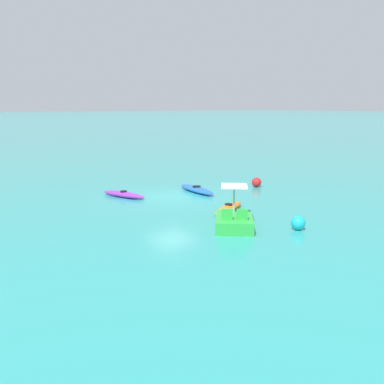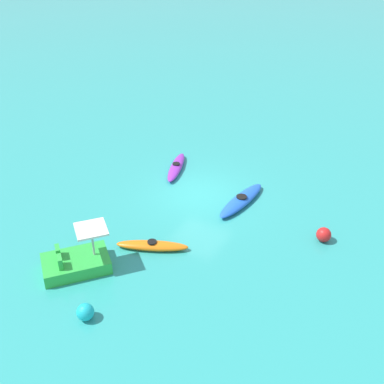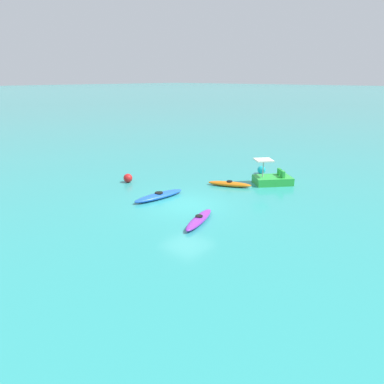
{
  "view_description": "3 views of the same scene",
  "coord_description": "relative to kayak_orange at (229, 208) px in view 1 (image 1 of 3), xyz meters",
  "views": [
    {
      "loc": [
        -20.21,
        13.21,
        5.02
      ],
      "look_at": [
        -1.57,
        -0.27,
        0.5
      ],
      "focal_mm": 41.75,
      "sensor_mm": 36.0,
      "label": 1
    },
    {
      "loc": [
        -16.68,
        -9.37,
        11.96
      ],
      "look_at": [
        -0.93,
        -0.15,
        0.69
      ],
      "focal_mm": 45.92,
      "sensor_mm": 36.0,
      "label": 2
    },
    {
      "loc": [
        13.52,
        12.8,
        6.78
      ],
      "look_at": [
        -0.95,
        -0.52,
        0.41
      ],
      "focal_mm": 33.35,
      "sensor_mm": 36.0,
      "label": 3
    }
  ],
  "objects": [
    {
      "name": "buoy_cyan",
      "position": [
        -4.12,
        -0.19,
        0.13
      ],
      "size": [
        0.58,
        0.58,
        0.58
      ],
      "primitive_type": "sphere",
      "color": "#19B7C6",
      "rests_on": "ground_plane"
    },
    {
      "name": "ground_plane",
      "position": [
        4.4,
        0.38,
        -0.16
      ],
      "size": [
        600.0,
        600.0,
        0.0
      ],
      "primitive_type": "plane",
      "color": "teal"
    },
    {
      "name": "kayak_blue",
      "position": [
        4.73,
        -1.58,
        0.0
      ],
      "size": [
        3.44,
        1.05,
        0.37
      ],
      "color": "blue",
      "rests_on": "ground_plane"
    },
    {
      "name": "pedal_boat_green",
      "position": [
        -2.38,
        1.73,
        0.17
      ],
      "size": [
        2.8,
        2.69,
        1.68
      ],
      "color": "green",
      "rests_on": "ground_plane"
    },
    {
      "name": "buoy_red",
      "position": [
        3.89,
        -5.58,
        0.13
      ],
      "size": [
        0.59,
        0.59,
        0.59
      ],
      "primitive_type": "sphere",
      "color": "red",
      "rests_on": "ground_plane"
    },
    {
      "name": "kayak_purple",
      "position": [
        5.87,
        2.56,
        -0.0
      ],
      "size": [
        2.98,
        1.53,
        0.37
      ],
      "color": "purple",
      "rests_on": "ground_plane"
    },
    {
      "name": "kayak_orange",
      "position": [
        0.0,
        0.0,
        0.0
      ],
      "size": [
        1.75,
        2.79,
        0.37
      ],
      "color": "orange",
      "rests_on": "ground_plane"
    }
  ]
}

